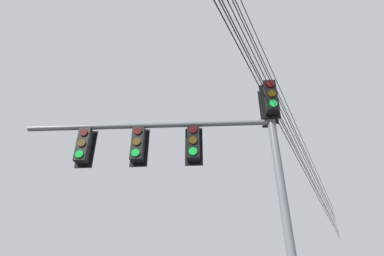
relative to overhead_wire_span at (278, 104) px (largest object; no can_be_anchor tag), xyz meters
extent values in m
cylinder|color=slate|center=(-0.72, -1.41, -4.35)|extent=(0.20, 0.20, 6.74)
cylinder|color=slate|center=(-3.87, -1.28, -1.53)|extent=(6.32, 0.41, 0.14)
cube|color=black|center=(-0.73, -1.71, -0.98)|extent=(0.31, 0.31, 0.90)
cube|color=black|center=(-0.72, -1.54, -0.98)|extent=(0.44, 0.06, 1.04)
cylinder|color=#360503|center=(-0.74, -1.88, -0.68)|extent=(0.20, 0.04, 0.20)
cylinder|color=#3C2703|center=(-0.74, -1.88, -0.98)|extent=(0.20, 0.04, 0.20)
cylinder|color=green|center=(-0.74, -1.88, -1.28)|extent=(0.20, 0.04, 0.20)
cube|color=black|center=(-0.70, -1.11, -0.98)|extent=(0.31, 0.31, 0.90)
cube|color=black|center=(-0.71, -1.28, -0.98)|extent=(0.44, 0.06, 1.04)
cylinder|color=#360503|center=(-0.70, -0.95, -0.68)|extent=(0.20, 0.04, 0.20)
cylinder|color=#3C2703|center=(-0.70, -0.95, -0.98)|extent=(0.20, 0.04, 0.20)
cylinder|color=green|center=(-0.70, -0.95, -1.28)|extent=(0.20, 0.04, 0.20)
cube|color=black|center=(-2.69, -1.33, -2.08)|extent=(0.32, 0.32, 0.90)
cube|color=black|center=(-2.68, -1.16, -2.08)|extent=(0.44, 0.07, 1.04)
cylinder|color=#360503|center=(-2.71, -1.49, -1.78)|extent=(0.20, 0.04, 0.20)
cylinder|color=#3C2703|center=(-2.71, -1.49, -2.08)|extent=(0.20, 0.04, 0.20)
cylinder|color=green|center=(-2.71, -1.49, -2.38)|extent=(0.20, 0.04, 0.20)
cube|color=black|center=(-4.07, -1.27, -2.08)|extent=(0.32, 0.32, 0.90)
cube|color=black|center=(-4.06, -1.10, -2.08)|extent=(0.44, 0.08, 1.04)
cylinder|color=#360503|center=(-4.09, -1.43, -1.78)|extent=(0.20, 0.05, 0.20)
cylinder|color=#3C2703|center=(-4.09, -1.43, -2.08)|extent=(0.20, 0.05, 0.20)
cylinder|color=green|center=(-4.09, -1.43, -2.38)|extent=(0.20, 0.05, 0.20)
cube|color=black|center=(-5.45, -1.21, -2.08)|extent=(0.32, 0.32, 0.90)
cube|color=black|center=(-5.44, -1.04, -2.08)|extent=(0.44, 0.07, 1.04)
cylinder|color=#360503|center=(-5.46, -1.37, -1.78)|extent=(0.20, 0.04, 0.20)
cylinder|color=#3C2703|center=(-5.46, -1.37, -2.08)|extent=(0.20, 0.04, 0.20)
cylinder|color=green|center=(-5.46, -1.37, -2.38)|extent=(0.20, 0.04, 0.20)
cylinder|color=black|center=(0.00, 0.00, -0.99)|extent=(15.79, 31.04, 0.61)
cylinder|color=black|center=(0.00, 0.00, -0.69)|extent=(15.79, 31.04, 0.61)
cylinder|color=black|center=(0.00, 0.00, -0.49)|extent=(15.79, 31.04, 0.61)
cylinder|color=black|center=(0.00, 0.00, -0.08)|extent=(15.79, 31.04, 0.61)
cylinder|color=black|center=(0.00, 0.00, 0.35)|extent=(15.79, 31.04, 0.61)
cylinder|color=black|center=(0.00, 0.00, 0.63)|extent=(15.79, 31.04, 0.61)
cylinder|color=black|center=(0.00, 0.00, 1.27)|extent=(15.79, 31.04, 0.61)
camera|label=1|loc=(-2.65, -8.11, -5.60)|focal=28.90mm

